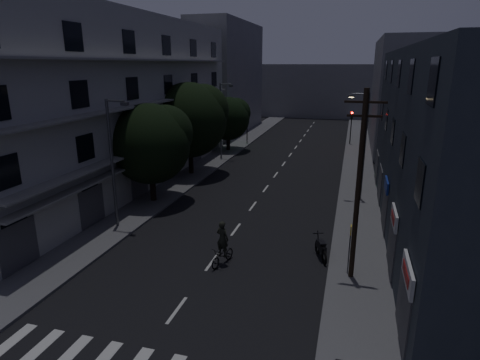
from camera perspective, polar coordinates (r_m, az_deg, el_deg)
The scene contains 21 objects.
ground at distance 38.56m, azimuth 5.23°, elevation 0.93°, with size 160.00×160.00×0.00m, color black.
sidewalk_left at distance 40.51m, azimuth -5.25°, elevation 1.79°, with size 3.00×90.00×0.15m, color #565659.
sidewalk_right at distance 37.98m, azimuth 16.42°, elevation 0.19°, with size 3.00×90.00×0.15m, color #565659.
lane_markings at distance 44.54m, azimuth 6.72°, elevation 2.98°, with size 0.15×60.50×0.01m.
building_left at distance 35.11m, azimuth -16.67°, elevation 10.43°, with size 7.00×36.00×14.00m.
building_right at distance 26.57m, azimuth 27.14°, elevation 4.37°, with size 6.19×28.00×11.00m.
building_far_left at distance 62.49m, azimuth -1.71°, elevation 14.28°, with size 6.00×20.00×16.00m, color slate.
building_far_right at distance 54.00m, azimuth 21.80°, elevation 11.25°, with size 6.00×20.00×13.00m, color slate.
building_far_end at distance 82.04m, azimuth 11.29°, elevation 12.36°, with size 24.00×8.00×10.00m, color slate.
tree_near at distance 30.14m, azimuth -12.54°, elevation 5.47°, with size 5.91×5.91×7.29m.
tree_mid at distance 37.37m, azimuth -7.06°, elevation 8.85°, with size 6.84×6.84×8.41m.
tree_far at distance 47.81m, azimuth -1.63°, elevation 8.95°, with size 5.06×5.06×6.26m.
traffic_signal_far_right at distance 53.41m, azimuth 15.57°, elevation 8.09°, with size 0.28×0.37×4.10m.
traffic_signal_far_left at distance 52.34m, azimuth 1.01°, elevation 8.51°, with size 0.28×0.37×4.10m.
street_lamp_left_near at distance 25.70m, azimuth -17.58°, elevation 3.01°, with size 1.51×0.25×8.00m.
street_lamp_right at distance 31.08m, azimuth 17.11°, elevation 5.25°, with size 1.51×0.25×8.00m.
street_lamp_left_far at distance 43.65m, azimuth -2.62°, elevation 8.93°, with size 1.51×0.25×8.00m.
utility_pole at distance 19.08m, azimuth 16.53°, elevation -0.51°, with size 1.80×0.24×9.00m.
bus_stop_sign at distance 20.36m, azimuth 15.38°, elevation -8.31°, with size 0.06×0.35×2.52m.
motorcycle at distance 22.35m, azimuth 11.44°, elevation -9.60°, with size 0.95×1.98×1.33m.
cyclist at distance 21.18m, azimuth -2.49°, elevation -9.92°, with size 1.18×2.02×2.42m.
Camera 1 is at (6.63, -11.61, 10.15)m, focal length 30.00 mm.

